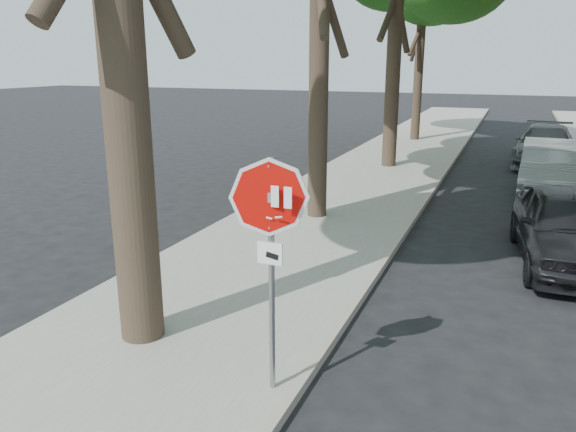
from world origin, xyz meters
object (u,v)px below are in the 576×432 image
object	(u,v)px
car_a	(567,227)
car_c	(545,146)
car_b	(552,168)
stop_sign	(270,232)

from	to	relation	value
car_a	car_c	bearing A→B (deg)	84.21
car_a	car_b	xyz separation A→B (m)	(0.00, 5.92, 0.04)
car_c	car_b	bearing A→B (deg)	-85.62
car_a	car_c	world-z (taller)	car_a
stop_sign	car_b	xyz separation A→B (m)	(3.30, 11.87, -1.20)
car_b	stop_sign	bearing A→B (deg)	-103.17
car_a	car_b	world-z (taller)	car_b
stop_sign	car_a	bearing A→B (deg)	60.99
stop_sign	car_c	bearing A→B (deg)	78.91
car_a	car_c	distance (m)	10.89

